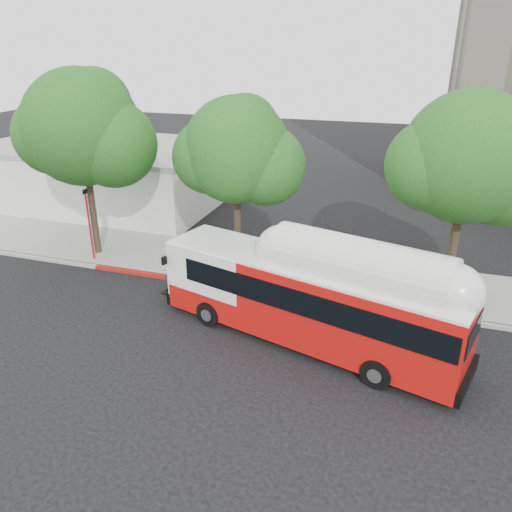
{
  "coord_description": "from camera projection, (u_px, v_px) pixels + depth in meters",
  "views": [
    {
      "loc": [
        7.07,
        -15.83,
        10.75
      ],
      "look_at": [
        0.94,
        3.0,
        2.23
      ],
      "focal_mm": 35.0,
      "sensor_mm": 36.0,
      "label": 1
    }
  ],
  "objects": [
    {
      "name": "curb_strip",
      "position": [
        243.0,
        288.0,
        23.46
      ],
      "size": [
        60.0,
        0.3,
        0.15
      ],
      "primitive_type": "cube",
      "color": "gray",
      "rests_on": "ground"
    },
    {
      "name": "sidewalk",
      "position": [
        260.0,
        267.0,
        25.73
      ],
      "size": [
        60.0,
        5.0,
        0.15
      ],
      "primitive_type": "cube",
      "color": "gray",
      "rests_on": "ground"
    },
    {
      "name": "red_curb_segment",
      "position": [
        185.0,
        280.0,
        24.31
      ],
      "size": [
        10.0,
        0.32,
        0.16
      ],
      "primitive_type": "cube",
      "color": "maroon",
      "rests_on": "ground"
    },
    {
      "name": "signal_pole",
      "position": [
        90.0,
        225.0,
        25.8
      ],
      "size": [
        0.11,
        0.37,
        3.95
      ],
      "color": "red",
      "rests_on": "ground"
    },
    {
      "name": "street_tree_left",
      "position": [
        91.0,
        133.0,
        24.76
      ],
      "size": [
        6.67,
        5.8,
        9.74
      ],
      "color": "#2D2116",
      "rests_on": "ground"
    },
    {
      "name": "low_commercial_bldg",
      "position": [
        104.0,
        173.0,
        35.45
      ],
      "size": [
        16.2,
        10.2,
        4.25
      ],
      "color": "silver",
      "rests_on": "ground"
    },
    {
      "name": "transit_bus",
      "position": [
        309.0,
        301.0,
        18.78
      ],
      "size": [
        12.83,
        5.67,
        3.76
      ],
      "rotation": [
        0.0,
        0.0,
        -0.28
      ],
      "color": "#B4100C",
      "rests_on": "ground"
    },
    {
      "name": "street_tree_mid",
      "position": [
        245.0,
        155.0,
        23.21
      ],
      "size": [
        5.75,
        5.0,
        8.62
      ],
      "color": "#2D2116",
      "rests_on": "ground"
    },
    {
      "name": "street_tree_right",
      "position": [
        479.0,
        163.0,
        20.05
      ],
      "size": [
        6.21,
        5.4,
        9.18
      ],
      "color": "#2D2116",
      "rests_on": "ground"
    },
    {
      "name": "ground",
      "position": [
        211.0,
        332.0,
        20.09
      ],
      "size": [
        120.0,
        120.0,
        0.0
      ],
      "primitive_type": "plane",
      "color": "black",
      "rests_on": "ground"
    }
  ]
}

